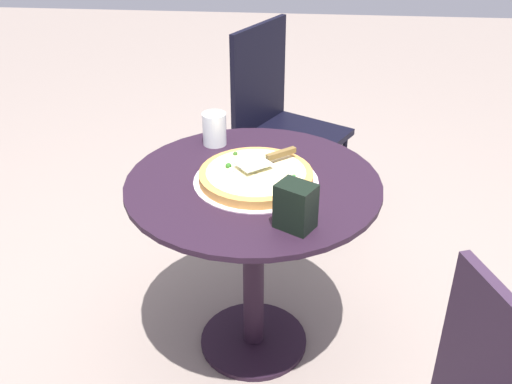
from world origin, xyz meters
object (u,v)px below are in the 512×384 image
drinking_cup (214,129)px  patio_chair_far (279,115)px  patio_table (253,228)px  pizza_server (268,158)px  pizza_on_tray (256,176)px  napkin_dispenser (296,206)px

drinking_cup → patio_chair_far: (0.65, -0.20, -0.21)m
patio_table → pizza_server: 0.24m
pizza_on_tray → pizza_server: size_ratio=2.03×
pizza_server → napkin_dispenser: (-0.30, -0.10, 0.01)m
patio_chair_far → drinking_cup: bearing=163.1°
napkin_dispenser → patio_chair_far: size_ratio=0.14×
napkin_dispenser → patio_chair_far: bearing=125.1°
patio_table → pizza_on_tray: size_ratio=2.06×
pizza_server → napkin_dispenser: 0.32m
drinking_cup → pizza_server: bearing=-135.1°
patio_table → patio_chair_far: patio_chair_far is taller
pizza_on_tray → drinking_cup: (0.26, 0.17, 0.04)m
patio_table → patio_chair_far: 0.91m
patio_chair_far → pizza_server: bearing=-179.4°
patio_table → drinking_cup: 0.38m
pizza_on_tray → napkin_dispenser: bearing=-152.5°
pizza_on_tray → patio_chair_far: patio_chair_far is taller
pizza_on_tray → patio_chair_far: (0.90, -0.03, -0.17)m
patio_table → drinking_cup: size_ratio=7.07×
drinking_cup → patio_chair_far: patio_chair_far is taller
patio_table → patio_chair_far: bearing=-2.3°
pizza_server → drinking_cup: drinking_cup is taller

